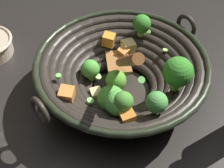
% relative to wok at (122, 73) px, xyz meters
% --- Properties ---
extents(ground_plane, '(4.00, 4.00, 0.00)m').
position_rel_wok_xyz_m(ground_plane, '(-0.00, -0.00, -0.06)').
color(ground_plane, black).
extents(wok, '(0.38, 0.35, 0.24)m').
position_rel_wok_xyz_m(wok, '(0.00, 0.00, 0.00)').
color(wok, black).
rests_on(wok, ground).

